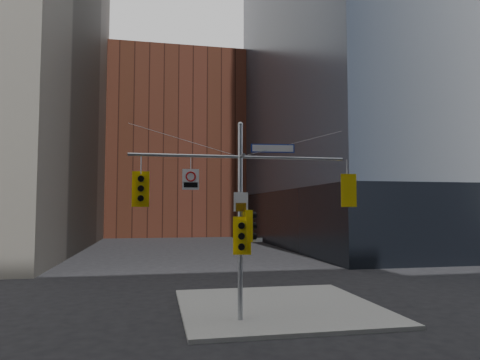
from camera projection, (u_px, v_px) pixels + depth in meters
name	position (u px, v px, depth m)	size (l,w,h in m)	color
ground	(253.00, 341.00, 13.28)	(160.00, 160.00, 0.00)	black
sidewalk_corner	(278.00, 307.00, 17.59)	(8.00, 8.00, 0.15)	gray
podium_ne	(424.00, 218.00, 50.21)	(36.40, 36.40, 6.00)	black
brick_midrise	(175.00, 149.00, 71.00)	(26.00, 20.00, 28.00)	brown
signal_assembly	(240.00, 200.00, 15.53)	(8.00, 0.80, 7.30)	#96999E
traffic_light_west_arm	(141.00, 189.00, 14.88)	(0.60, 0.48, 1.26)	#E1BD0B
traffic_light_east_arm	(347.00, 191.00, 16.36)	(0.60, 0.50, 1.26)	#E1BD0B
traffic_light_pole_side	(249.00, 226.00, 15.54)	(0.47, 0.40, 1.15)	#E1BD0B
traffic_light_pole_front	(242.00, 236.00, 15.18)	(0.64, 0.60, 1.37)	#E1BD0B
street_sign_blade	(273.00, 148.00, 15.90)	(1.63, 0.21, 0.32)	navy
regulatory_sign_arm	(191.00, 179.00, 15.21)	(0.59, 0.09, 0.74)	silver
regulatory_sign_pole	(241.00, 202.00, 15.41)	(0.53, 0.07, 0.69)	silver
street_blade_ew	(252.00, 240.00, 15.53)	(0.75, 0.07, 0.15)	silver
street_blade_ns	(238.00, 241.00, 15.87)	(0.03, 0.69, 0.14)	#145926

